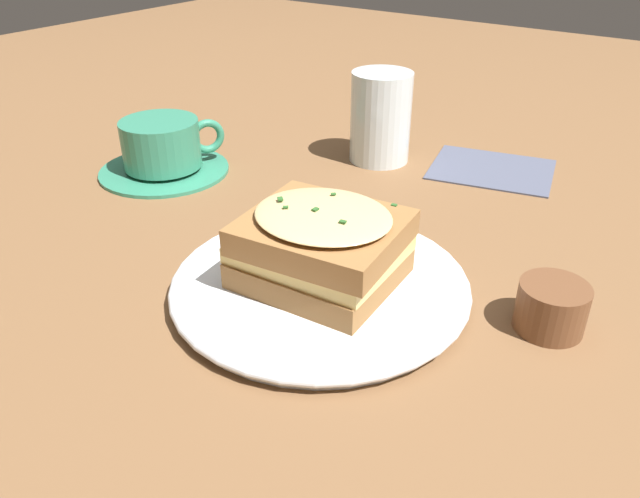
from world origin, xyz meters
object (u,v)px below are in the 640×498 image
at_px(dinner_plate, 320,285).
at_px(teacup_with_saucer, 163,150).
at_px(napkin, 492,169).
at_px(sandwich, 321,246).
at_px(condiment_pot, 551,307).
at_px(water_glass, 381,117).

distance_m(dinner_plate, teacup_with_saucer, 0.32).
height_order(dinner_plate, napkin, dinner_plate).
bearing_deg(dinner_plate, napkin, -92.85).
distance_m(sandwich, condiment_pot, 0.18).
height_order(water_glass, condiment_pot, water_glass).
height_order(dinner_plate, teacup_with_saucer, teacup_with_saucer).
bearing_deg(teacup_with_saucer, napkin, -25.08).
distance_m(dinner_plate, condiment_pot, 0.18).
height_order(sandwich, teacup_with_saucer, sandwich).
bearing_deg(teacup_with_saucer, sandwich, -80.27).
bearing_deg(condiment_pot, napkin, -60.39).
xyz_separation_m(dinner_plate, condiment_pot, (-0.17, -0.06, 0.01)).
distance_m(water_glass, napkin, 0.15).
height_order(sandwich, condiment_pot, sandwich).
xyz_separation_m(dinner_plate, water_glass, (0.11, -0.29, 0.05)).
distance_m(teacup_with_saucer, water_glass, 0.26).
height_order(dinner_plate, sandwich, sandwich).
distance_m(dinner_plate, sandwich, 0.04).
relative_size(teacup_with_saucer, condiment_pot, 2.87).
bearing_deg(sandwich, teacup_with_saucer, -19.18).
xyz_separation_m(teacup_with_saucer, water_glass, (-0.19, -0.18, 0.03)).
distance_m(sandwich, napkin, 0.34).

